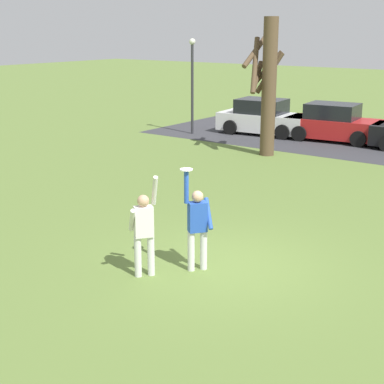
{
  "coord_description": "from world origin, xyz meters",
  "views": [
    {
      "loc": [
        5.99,
        -9.33,
        4.69
      ],
      "look_at": [
        -0.68,
        -0.26,
        1.51
      ],
      "focal_mm": 54.37,
      "sensor_mm": 36.0,
      "label": 1
    }
  ],
  "objects_px": {
    "person_catcher": "(197,223)",
    "parked_car_white": "(264,118)",
    "bare_tree_tall": "(268,84)",
    "lamppost_by_lot": "(192,77)",
    "parked_car_red": "(334,124)",
    "frisbee_disc": "(186,169)",
    "person_defender": "(144,228)"
  },
  "relations": [
    {
      "from": "person_catcher",
      "to": "parked_car_white",
      "type": "height_order",
      "value": "person_catcher"
    },
    {
      "from": "bare_tree_tall",
      "to": "lamppost_by_lot",
      "type": "distance_m",
      "value": 5.41
    },
    {
      "from": "parked_car_white",
      "to": "bare_tree_tall",
      "type": "relative_size",
      "value": 0.83
    },
    {
      "from": "person_catcher",
      "to": "parked_car_white",
      "type": "xyz_separation_m",
      "value": [
        -6.72,
        14.49,
        -0.25
      ]
    },
    {
      "from": "bare_tree_tall",
      "to": "parked_car_red",
      "type": "bearing_deg",
      "value": 77.86
    },
    {
      "from": "person_catcher",
      "to": "frisbee_disc",
      "type": "height_order",
      "value": "frisbee_disc"
    },
    {
      "from": "person_catcher",
      "to": "parked_car_white",
      "type": "relative_size",
      "value": 0.49
    },
    {
      "from": "parked_car_white",
      "to": "frisbee_disc",
      "type": "bearing_deg",
      "value": -71.55
    },
    {
      "from": "person_defender",
      "to": "parked_car_red",
      "type": "relative_size",
      "value": 0.48
    },
    {
      "from": "bare_tree_tall",
      "to": "lamppost_by_lot",
      "type": "bearing_deg",
      "value": 157.58
    },
    {
      "from": "person_catcher",
      "to": "person_defender",
      "type": "height_order",
      "value": "person_catcher"
    },
    {
      "from": "parked_car_white",
      "to": "bare_tree_tall",
      "type": "bearing_deg",
      "value": -65.12
    },
    {
      "from": "bare_tree_tall",
      "to": "person_catcher",
      "type": "bearing_deg",
      "value": -67.44
    },
    {
      "from": "frisbee_disc",
      "to": "parked_car_white",
      "type": "xyz_separation_m",
      "value": [
        -6.58,
        14.67,
        -1.37
      ]
    },
    {
      "from": "person_catcher",
      "to": "parked_car_white",
      "type": "distance_m",
      "value": 15.98
    },
    {
      "from": "person_catcher",
      "to": "person_defender",
      "type": "xyz_separation_m",
      "value": [
        -0.66,
        -0.85,
        -0.0
      ]
    },
    {
      "from": "person_defender",
      "to": "frisbee_disc",
      "type": "bearing_deg",
      "value": -0.0
    },
    {
      "from": "parked_car_white",
      "to": "lamppost_by_lot",
      "type": "xyz_separation_m",
      "value": [
        -2.66,
        -1.9,
        1.86
      ]
    },
    {
      "from": "person_defender",
      "to": "frisbee_disc",
      "type": "xyz_separation_m",
      "value": [
        0.52,
        0.67,
        1.11
      ]
    },
    {
      "from": "person_catcher",
      "to": "bare_tree_tall",
      "type": "distance_m",
      "value": 11.53
    },
    {
      "from": "parked_car_red",
      "to": "bare_tree_tall",
      "type": "relative_size",
      "value": 0.83
    },
    {
      "from": "frisbee_disc",
      "to": "bare_tree_tall",
      "type": "xyz_separation_m",
      "value": [
        -4.24,
        10.71,
        0.59
      ]
    },
    {
      "from": "person_catcher",
      "to": "parked_car_red",
      "type": "xyz_separation_m",
      "value": [
        -3.44,
        14.86,
        -0.25
      ]
    },
    {
      "from": "person_catcher",
      "to": "bare_tree_tall",
      "type": "bearing_deg",
      "value": -119.49
    },
    {
      "from": "parked_car_white",
      "to": "lamppost_by_lot",
      "type": "bearing_deg",
      "value": -150.15
    },
    {
      "from": "parked_car_white",
      "to": "parked_car_red",
      "type": "xyz_separation_m",
      "value": [
        3.27,
        0.36,
        0.0
      ]
    },
    {
      "from": "frisbee_disc",
      "to": "lamppost_by_lot",
      "type": "distance_m",
      "value": 15.77
    },
    {
      "from": "person_defender",
      "to": "lamppost_by_lot",
      "type": "xyz_separation_m",
      "value": [
        -8.72,
        13.44,
        1.6
      ]
    },
    {
      "from": "frisbee_disc",
      "to": "parked_car_red",
      "type": "bearing_deg",
      "value": 102.4
    },
    {
      "from": "bare_tree_tall",
      "to": "parked_car_white",
      "type": "bearing_deg",
      "value": 120.59
    },
    {
      "from": "parked_car_red",
      "to": "lamppost_by_lot",
      "type": "xyz_separation_m",
      "value": [
        -5.93,
        -2.27,
        1.86
      ]
    },
    {
      "from": "person_defender",
      "to": "bare_tree_tall",
      "type": "relative_size",
      "value": 0.4
    }
  ]
}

